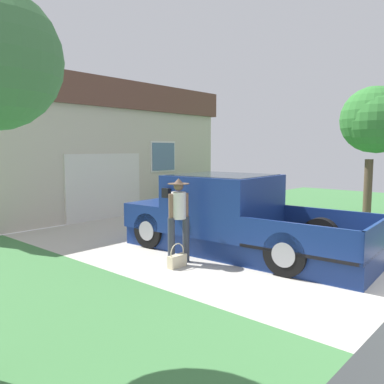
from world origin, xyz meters
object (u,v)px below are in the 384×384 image
at_px(pickup_truck, 228,217).
at_px(handbag, 177,260).
at_px(wheeled_trash_bin, 201,196).
at_px(neighbor_tree, 376,121).
at_px(house_with_garage, 66,148).
at_px(person_with_hat, 179,215).

distance_m(pickup_truck, handbag, 1.76).
bearing_deg(wheeled_trash_bin, neighbor_tree, -61.20).
relative_size(handbag, house_with_garage, 0.05).
height_order(pickup_truck, person_with_hat, pickup_truck).
relative_size(handbag, neighbor_tree, 0.11).
distance_m(handbag, neighbor_tree, 8.63).
xyz_separation_m(house_with_garage, wheeled_trash_bin, (2.55, -4.58, -1.70)).
relative_size(pickup_truck, neighbor_tree, 1.30).
bearing_deg(handbag, person_with_hat, 37.76).
bearing_deg(person_with_hat, pickup_truck, 13.22).
relative_size(house_with_garage, wheeled_trash_bin, 9.69).
bearing_deg(person_with_hat, house_with_garage, 91.38).
bearing_deg(pickup_truck, handbag, 177.75).
bearing_deg(house_with_garage, person_with_hat, -107.00).
distance_m(pickup_truck, house_with_garage, 8.69).
relative_size(pickup_truck, house_with_garage, 0.54).
relative_size(person_with_hat, wheeled_trash_bin, 1.60).
height_order(person_with_hat, wheeled_trash_bin, person_with_hat).
bearing_deg(neighbor_tree, handbag, 173.03).
distance_m(handbag, wheeled_trash_bin, 6.65).
height_order(handbag, wheeled_trash_bin, wheeled_trash_bin).
distance_m(pickup_truck, neighbor_tree, 6.89).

